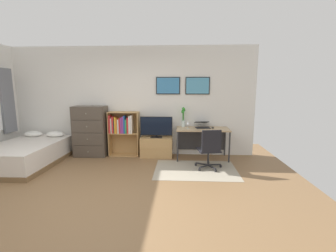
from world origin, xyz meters
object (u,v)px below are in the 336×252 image
Objects in this scene: laptop at (202,125)px; computer_mouse at (213,128)px; tv_stand at (157,147)px; office_chair at (210,148)px; bed at (27,154)px; wine_glass at (188,123)px; desk at (202,133)px; bookshelf at (123,129)px; television at (156,127)px; bamboo_vase at (183,116)px; dresser at (91,131)px.

laptop reaches higher than computer_mouse.
laptop is at bearing 1.00° from tv_stand.
tv_stand is 1.49m from office_chair.
bed is 3.68m from wine_glass.
desk is 0.29m from computer_mouse.
computer_mouse is (2.20, -0.12, 0.07)m from bookshelf.
office_chair reaches higher than bed.
television is at bearing -90.00° from tv_stand.
bamboo_vase reaches higher than computer_mouse.
bed is 4.25m from computer_mouse.
bed is at bearing -177.18° from laptop.
desk is (3.93, 0.75, 0.35)m from bed.
television is (2.81, 0.75, 0.49)m from bed.
bed is at bearing -165.83° from bamboo_vase.
office_chair is (4.01, -0.09, 0.21)m from bed.
wine_glass is at bearing 9.67° from bed.
tv_stand is at bearing 90.00° from television.
bamboo_vase is at bearing 8.91° from tv_stand.
television is at bearing 170.05° from wine_glass.
bamboo_vase is (-0.70, 0.18, 0.25)m from computer_mouse.
office_chair is at bearing -92.99° from laptop.
bookshelf is at bearing -177.69° from bamboo_vase.
dresser is 1.69m from tv_stand.
office_chair is (0.08, -0.83, -0.15)m from desk.
dresser is 2.76m from desk.
bed is 4.02m from office_chair.
desk is at bearing 167.74° from computer_mouse.
wine_glass is (0.76, -0.16, 0.63)m from tv_stand.
desk is 6.88× the size of wine_glass.
desk is (1.11, -0.02, 0.36)m from tv_stand.
bookshelf is (0.79, 0.06, 0.06)m from dresser.
office_chair is at bearing -16.51° from dresser.
bookshelf is at bearing 177.16° from tv_stand.
laptop is at bearing 11.28° from bed.
tv_stand is 1.00m from wine_glass.
bed is 1.44m from dresser.
tv_stand is (0.85, -0.04, -0.44)m from bookshelf.
bookshelf is at bearing 170.75° from laptop.
dresser reaches higher than wine_glass.
bookshelf reaches higher than desk.
bookshelf is 6.15× the size of wine_glass.
computer_mouse is at bearing 7.53° from wine_glass.
bed is 2.50× the size of tv_stand.
office_chair is at bearing -60.46° from bamboo_vase.
bed is at bearing -170.19° from wine_glass.
computer_mouse reaches higher than tv_stand.
dresser is 1.60× the size of television.
desk is 0.46m from wine_glass.
bed is 2.17m from bookshelf.
bookshelf is 2.67× the size of laptop.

